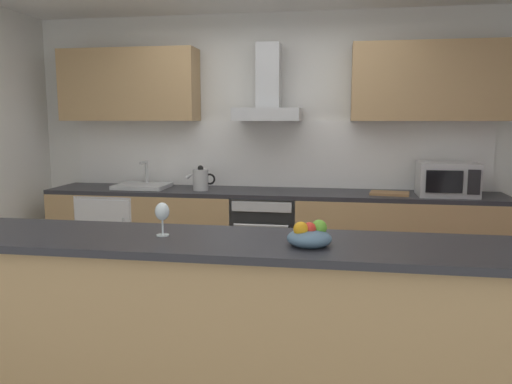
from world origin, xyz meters
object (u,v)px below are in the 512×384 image
oven (266,237)px  kettle (201,179)px  fruit_bowl (310,236)px  sink (142,185)px  chopping_board (390,193)px  microwave (447,179)px  wine_glass (162,213)px  range_hood (268,97)px  refrigerator (116,234)px

oven → kettle: bearing=-176.9°
kettle → fruit_bowl: (1.17, -2.21, 0.00)m
sink → chopping_board: bearing=-0.8°
oven → microwave: 1.73m
microwave → chopping_board: size_ratio=1.47×
kettle → wine_glass: 2.17m
sink → kettle: size_ratio=1.73×
range_hood → fruit_bowl: (0.54, -2.38, -0.78)m
refrigerator → range_hood: size_ratio=1.18×
kettle → fruit_bowl: size_ratio=1.31×
wine_glass → chopping_board: size_ratio=0.52×
sink → fruit_bowl: (1.78, -2.26, 0.08)m
refrigerator → fruit_bowl: fruit_bowl is taller
wine_glass → chopping_board: wine_glass is taller
sink → microwave: bearing=-0.8°
microwave → fruit_bowl: microwave is taller
wine_glass → range_hood: bearing=84.1°
refrigerator → oven: bearing=0.1°
wine_glass → fruit_bowl: (0.78, -0.08, -0.08)m
microwave → kettle: 2.25m
wine_glass → oven: bearing=83.7°
kettle → range_hood: 1.02m
refrigerator → wine_glass: size_ratio=4.78×
sink → fruit_bowl: size_ratio=2.27×
refrigerator → fruit_bowl: (2.07, -2.24, 0.58)m
refrigerator → range_hood: (1.53, 0.13, 1.36)m
refrigerator → microwave: 3.21m
sink → chopping_board: 2.37m
wine_glass → chopping_board: bearing=57.4°
fruit_bowl → chopping_board: size_ratio=0.65×
oven → sink: size_ratio=1.60×
fruit_bowl → range_hood: bearing=102.8°
microwave → fruit_bowl: 2.47m
sink → fruit_bowl: 2.87m
microwave → refrigerator: bearing=179.5°
kettle → chopping_board: bearing=0.3°
wine_glass → fruit_bowl: size_ratio=0.81×
microwave → kettle: bearing=-179.9°
wine_glass → fruit_bowl: bearing=-5.9°
range_hood → chopping_board: size_ratio=2.12×
fruit_bowl → sink: bearing=128.2°
microwave → sink: 2.86m
range_hood → fruit_bowl: bearing=-77.2°
oven → kettle: (-0.63, -0.03, 0.55)m
range_hood → fruit_bowl: size_ratio=3.27×
kettle → range_hood: size_ratio=0.40×
refrigerator → sink: 0.58m
oven → microwave: (1.62, -0.03, 0.59)m
microwave → oven: bearing=179.0°
kettle → refrigerator: bearing=178.0°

